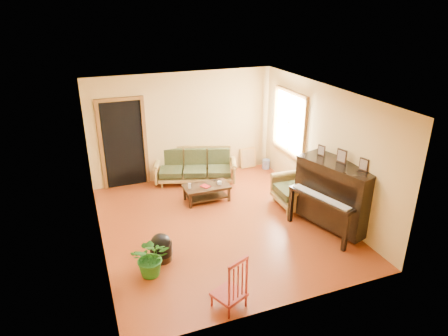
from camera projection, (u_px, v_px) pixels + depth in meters
name	position (u px, v px, depth m)	size (l,w,h in m)	color
floor	(220.00, 224.00, 7.95)	(5.00, 5.00, 0.00)	maroon
doorway	(124.00, 145.00, 9.20)	(1.08, 0.16, 2.05)	black
window	(290.00, 122.00, 9.21)	(0.12, 1.36, 1.46)	white
sofa	(195.00, 166.00, 9.60)	(1.91, 0.80, 0.82)	olive
coffee_table	(207.00, 193.00, 8.80)	(0.99, 0.54, 0.36)	black
armchair	(295.00, 186.00, 8.46)	(0.89, 0.94, 0.94)	olive
piano	(335.00, 196.00, 7.59)	(0.90, 1.52, 1.34)	black
footstool	(161.00, 250.00, 6.79)	(0.39, 0.39, 0.37)	black
red_chair	(229.00, 282.00, 5.64)	(0.41, 0.45, 0.88)	maroon
leaning_frame	(248.00, 158.00, 10.48)	(0.42, 0.09, 0.57)	gold
ceramic_crock	(266.00, 164.00, 10.50)	(0.20, 0.20, 0.24)	#314694
potted_plant	(151.00, 257.00, 6.35)	(0.61, 0.53, 0.67)	#1F601B
book	(203.00, 187.00, 8.62)	(0.15, 0.20, 0.02)	#9F1815
candle	(190.00, 186.00, 8.59)	(0.07, 0.07, 0.11)	silver
glass_jar	(219.00, 183.00, 8.79)	(0.10, 0.10, 0.06)	white
remote	(217.00, 180.00, 8.97)	(0.17, 0.04, 0.02)	black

